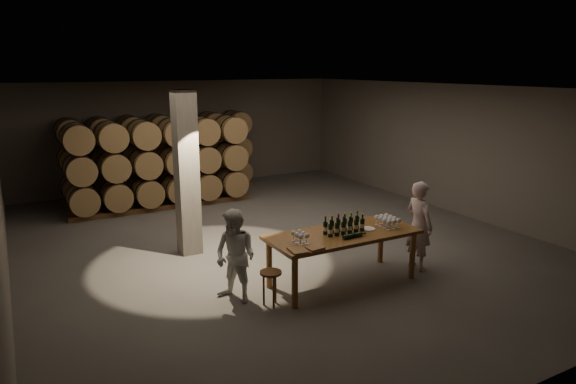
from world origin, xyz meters
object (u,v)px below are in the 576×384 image
person_woman (235,256)px  notebook_near (315,248)px  bottle_cluster (344,226)px  person_man (419,225)px  plate (368,229)px  tasting_table (343,239)px  stool (271,278)px

person_woman → notebook_near: bearing=27.9°
bottle_cluster → person_man: person_man is taller
plate → person_man: bearing=-3.5°
person_man → notebook_near: bearing=95.6°
bottle_cluster → person_man: (1.58, -0.11, -0.19)m
notebook_near → tasting_table: bearing=20.8°
person_woman → plate: bearing=54.4°
bottle_cluster → plate: bottle_cluster is taller
person_man → bottle_cluster: bearing=83.9°
plate → tasting_table: bearing=174.8°
plate → person_woman: size_ratio=0.17×
notebook_near → person_woman: (-1.03, 0.68, -0.17)m
bottle_cluster → person_woman: person_woman is taller
notebook_near → plate: bearing=9.6°
stool → person_man: size_ratio=0.34×
stool → person_man: bearing=1.3°
plate → person_man: person_man is taller
notebook_near → stool: size_ratio=0.45×
plate → person_woman: person_woman is taller
tasting_table → stool: tasting_table is taller
person_woman → person_man: bearing=55.5°
tasting_table → person_woman: size_ratio=1.75×
tasting_table → plate: plate is taller
person_man → person_woman: person_man is taller
plate → notebook_near: (-1.31, -0.39, 0.01)m
person_man → tasting_table: bearing=84.0°
notebook_near → person_man: (2.42, 0.33, -0.10)m
tasting_table → plate: bearing=-5.2°
tasting_table → plate: 0.50m
notebook_near → person_man: size_ratio=0.15×
stool → person_man: (3.06, 0.07, 0.36)m
notebook_near → person_woman: 1.25m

